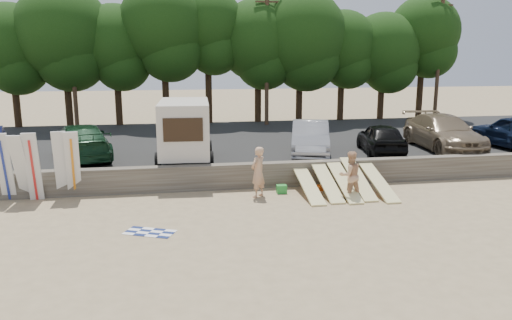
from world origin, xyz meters
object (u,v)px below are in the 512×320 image
Objects in this scene: box_trailer at (185,128)px; beachgoer_b at (350,175)px; car_1 at (81,142)px; car_4 at (443,132)px; beachgoer_a at (258,172)px; cooler at (282,189)px; car_2 at (310,138)px; car_3 at (381,138)px.

box_trailer reaches higher than beachgoer_b.
car_1 is at bearing 167.92° from box_trailer.
car_4 is 2.98× the size of beachgoer_a.
box_trailer reaches higher than cooler.
cooler is (0.99, 0.36, -0.80)m from beachgoer_a.
box_trailer is 0.90× the size of car_2.
box_trailer is 7.46m from beachgoer_b.
box_trailer reaches higher than car_1.
beachgoer_b is at bearing 136.42° from car_1.
car_1 is at bearing 6.59° from car_3.
car_4 reaches higher than cooler.
beachgoer_b is 4.73× the size of cooler.
box_trailer is at bearing -172.95° from car_4.
car_1 is 14.19× the size of cooler.
beachgoer_b is (0.13, -4.93, -0.58)m from car_2.
beachgoer_a is at bearing -152.68° from car_4.
cooler is (8.07, -4.49, -1.32)m from car_1.
beachgoer_b is (5.88, -4.41, -1.27)m from box_trailer.
box_trailer reaches higher than car_2.
car_3 is at bearing 5.08° from box_trailer.
box_trailer is 0.74× the size of car_4.
beachgoer_b is at bearing -73.38° from car_2.
car_4 is 3.19× the size of beachgoer_b.
car_3 reaches higher than cooler.
car_2 is 4.56m from cooler.
car_4 is 10.88m from beachgoer_a.
car_1 is 8.60m from beachgoer_a.
car_2 reaches higher than beachgoer_b.
car_1 is at bearing 153.28° from cooler.
beachgoer_a is at bearing 130.51° from car_1.
beachgoer_a is 5.05× the size of cooler.
car_1 is 11.84m from beachgoer_b.
beachgoer_a is at bearing 41.41° from car_3.
car_4 is 9.90m from cooler.
car_1 is 0.94× the size of car_4.
car_3 is 3.43m from car_4.
car_4 is at bearing 160.41° from beachgoer_a.
beachgoer_a is 1.07× the size of beachgoer_b.
beachgoer_b is (-3.24, -4.71, -0.52)m from car_3.
car_1 is at bearing -37.29° from beachgoer_b.
beachgoer_a is at bearing -157.58° from cooler.
beachgoer_a is at bearing -112.45° from car_2.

